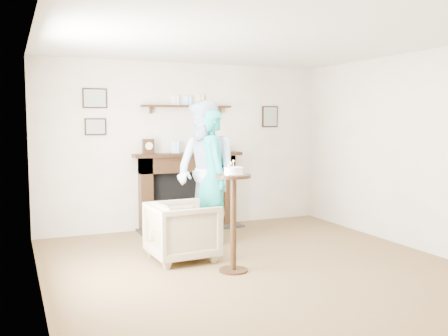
{
  "coord_description": "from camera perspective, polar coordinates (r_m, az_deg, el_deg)",
  "views": [
    {
      "loc": [
        -2.48,
        -4.73,
        1.65
      ],
      "look_at": [
        -0.05,
        0.9,
        1.05
      ],
      "focal_mm": 40.0,
      "sensor_mm": 36.0,
      "label": 1
    }
  ],
  "objects": [
    {
      "name": "woman",
      "position": [
        6.81,
        -1.26,
        -8.47
      ],
      "size": [
        0.53,
        0.72,
        1.8
      ],
      "primitive_type": "imported",
      "rotation": [
        0.0,
        0.0,
        1.42
      ],
      "color": "teal",
      "rests_on": "ground"
    },
    {
      "name": "man",
      "position": [
        6.78,
        -2.02,
        -8.53
      ],
      "size": [
        1.04,
        1.14,
        1.91
      ],
      "primitive_type": "imported",
      "rotation": [
        0.0,
        0.0,
        -1.15
      ],
      "color": "silver",
      "rests_on": "ground"
    },
    {
      "name": "pedestal_table",
      "position": [
        5.38,
        1.08,
        -4.07
      ],
      "size": [
        0.38,
        0.38,
        1.22
      ],
      "color": "black",
      "rests_on": "ground"
    },
    {
      "name": "armchair",
      "position": [
        6.02,
        -4.73,
        -10.36
      ],
      "size": [
        0.79,
        0.77,
        0.69
      ],
      "primitive_type": "imported",
      "rotation": [
        0.0,
        0.0,
        1.62
      ],
      "color": "#BDAC8C",
      "rests_on": "ground"
    },
    {
      "name": "room_shell",
      "position": [
        5.96,
        1.23,
        5.3
      ],
      "size": [
        4.54,
        5.02,
        2.52
      ],
      "color": "beige",
      "rests_on": "ground"
    },
    {
      "name": "ground",
      "position": [
        5.59,
        4.21,
        -11.62
      ],
      "size": [
        5.0,
        5.0,
        0.0
      ],
      "primitive_type": "plane",
      "color": "brown",
      "rests_on": "ground"
    }
  ]
}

